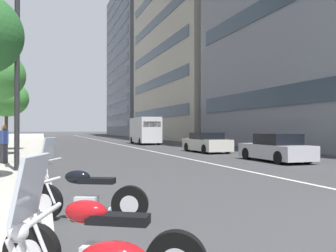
{
  "coord_description": "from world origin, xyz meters",
  "views": [
    {
      "loc": [
        -2.62,
        7.43,
        1.64
      ],
      "look_at": [
        11.95,
        2.23,
        1.75
      ],
      "focal_mm": 37.5,
      "sensor_mm": 36.0,
      "label": 1
    }
  ],
  "objects_px": {
    "motorcycle_mid_row": "(99,247)",
    "street_tree_near_plaza_corner": "(6,99)",
    "delivery_van_ahead": "(145,130)",
    "street_lamp_with_banners": "(26,41)",
    "car_lead_in_lane": "(276,149)",
    "motorcycle_by_sign_pole": "(84,196)",
    "pedestrian_on_plaza": "(4,144)",
    "car_far_down_avenue": "(206,143)"
  },
  "relations": [
    {
      "from": "motorcycle_by_sign_pole",
      "to": "pedestrian_on_plaza",
      "type": "relative_size",
      "value": 1.24
    },
    {
      "from": "street_tree_near_plaza_corner",
      "to": "car_far_down_avenue",
      "type": "bearing_deg",
      "value": -110.88
    },
    {
      "from": "street_lamp_with_banners",
      "to": "street_tree_near_plaza_corner",
      "type": "height_order",
      "value": "street_lamp_with_banners"
    },
    {
      "from": "motorcycle_by_sign_pole",
      "to": "street_tree_near_plaza_corner",
      "type": "bearing_deg",
      "value": -55.57
    },
    {
      "from": "motorcycle_mid_row",
      "to": "delivery_van_ahead",
      "type": "relative_size",
      "value": 0.33
    },
    {
      "from": "pedestrian_on_plaza",
      "to": "motorcycle_mid_row",
      "type": "bearing_deg",
      "value": -104.7
    },
    {
      "from": "motorcycle_by_sign_pole",
      "to": "car_far_down_avenue",
      "type": "height_order",
      "value": "motorcycle_by_sign_pole"
    },
    {
      "from": "motorcycle_by_sign_pole",
      "to": "car_far_down_avenue",
      "type": "distance_m",
      "value": 18.56
    },
    {
      "from": "car_far_down_avenue",
      "to": "street_lamp_with_banners",
      "type": "distance_m",
      "value": 14.64
    },
    {
      "from": "motorcycle_by_sign_pole",
      "to": "street_tree_near_plaza_corner",
      "type": "height_order",
      "value": "street_tree_near_plaza_corner"
    },
    {
      "from": "car_far_down_avenue",
      "to": "motorcycle_mid_row",
      "type": "bearing_deg",
      "value": 150.02
    },
    {
      "from": "motorcycle_by_sign_pole",
      "to": "street_tree_near_plaza_corner",
      "type": "distance_m",
      "value": 21.14
    },
    {
      "from": "motorcycle_mid_row",
      "to": "street_lamp_with_banners",
      "type": "height_order",
      "value": "street_lamp_with_banners"
    },
    {
      "from": "motorcycle_mid_row",
      "to": "street_tree_near_plaza_corner",
      "type": "bearing_deg",
      "value": -53.02
    },
    {
      "from": "car_lead_in_lane",
      "to": "street_tree_near_plaza_corner",
      "type": "xyz_separation_m",
      "value": [
        12.3,
        13.4,
        3.11
      ]
    },
    {
      "from": "street_lamp_with_banners",
      "to": "pedestrian_on_plaza",
      "type": "height_order",
      "value": "street_lamp_with_banners"
    },
    {
      "from": "motorcycle_mid_row",
      "to": "street_lamp_with_banners",
      "type": "bearing_deg",
      "value": -53.86
    },
    {
      "from": "street_tree_near_plaza_corner",
      "to": "delivery_van_ahead",
      "type": "bearing_deg",
      "value": -54.97
    },
    {
      "from": "motorcycle_by_sign_pole",
      "to": "street_lamp_with_banners",
      "type": "distance_m",
      "value": 8.56
    },
    {
      "from": "car_far_down_avenue",
      "to": "pedestrian_on_plaza",
      "type": "relative_size",
      "value": 2.64
    },
    {
      "from": "motorcycle_by_sign_pole",
      "to": "street_lamp_with_banners",
      "type": "relative_size",
      "value": 0.26
    },
    {
      "from": "street_lamp_with_banners",
      "to": "pedestrian_on_plaza",
      "type": "relative_size",
      "value": 4.71
    },
    {
      "from": "street_lamp_with_banners",
      "to": "car_lead_in_lane",
      "type": "bearing_deg",
      "value": -84.58
    },
    {
      "from": "pedestrian_on_plaza",
      "to": "car_lead_in_lane",
      "type": "bearing_deg",
      "value": -32.69
    },
    {
      "from": "motorcycle_mid_row",
      "to": "car_lead_in_lane",
      "type": "xyz_separation_m",
      "value": [
        11.02,
        -10.42,
        0.22
      ]
    },
    {
      "from": "delivery_van_ahead",
      "to": "street_lamp_with_banners",
      "type": "distance_m",
      "value": 24.92
    },
    {
      "from": "delivery_van_ahead",
      "to": "car_lead_in_lane",
      "type": "bearing_deg",
      "value": -176.08
    },
    {
      "from": "motorcycle_mid_row",
      "to": "street_tree_near_plaza_corner",
      "type": "distance_m",
      "value": 23.74
    },
    {
      "from": "motorcycle_mid_row",
      "to": "car_lead_in_lane",
      "type": "distance_m",
      "value": 15.16
    },
    {
      "from": "car_far_down_avenue",
      "to": "street_tree_near_plaza_corner",
      "type": "distance_m",
      "value": 14.36
    },
    {
      "from": "street_tree_near_plaza_corner",
      "to": "motorcycle_by_sign_pole",
      "type": "bearing_deg",
      "value": -171.4
    },
    {
      "from": "motorcycle_by_sign_pole",
      "to": "street_tree_near_plaza_corner",
      "type": "relative_size",
      "value": 0.41
    },
    {
      "from": "motorcycle_by_sign_pole",
      "to": "street_lamp_with_banners",
      "type": "bearing_deg",
      "value": -54.29
    },
    {
      "from": "delivery_van_ahead",
      "to": "street_tree_near_plaza_corner",
      "type": "xyz_separation_m",
      "value": [
        -8.84,
        12.61,
        2.25
      ]
    },
    {
      "from": "delivery_van_ahead",
      "to": "street_tree_near_plaza_corner",
      "type": "distance_m",
      "value": 15.57
    },
    {
      "from": "motorcycle_by_sign_pole",
      "to": "motorcycle_mid_row",
      "type": "bearing_deg",
      "value": 112.76
    },
    {
      "from": "car_lead_in_lane",
      "to": "street_tree_near_plaza_corner",
      "type": "relative_size",
      "value": 0.87
    },
    {
      "from": "motorcycle_mid_row",
      "to": "car_far_down_avenue",
      "type": "relative_size",
      "value": 0.45
    },
    {
      "from": "motorcycle_mid_row",
      "to": "motorcycle_by_sign_pole",
      "type": "xyz_separation_m",
      "value": [
        2.67,
        -0.14,
        0.03
      ]
    },
    {
      "from": "motorcycle_mid_row",
      "to": "motorcycle_by_sign_pole",
      "type": "relative_size",
      "value": 0.97
    },
    {
      "from": "car_lead_in_lane",
      "to": "delivery_van_ahead",
      "type": "xyz_separation_m",
      "value": [
        21.14,
        0.78,
        0.86
      ]
    },
    {
      "from": "motorcycle_by_sign_pole",
      "to": "street_lamp_with_banners",
      "type": "xyz_separation_m",
      "value": [
        7.25,
        1.26,
        4.37
      ]
    }
  ]
}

